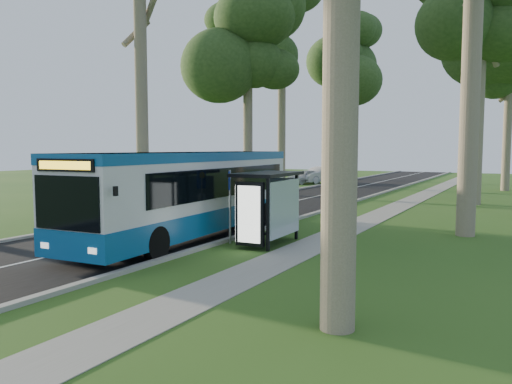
# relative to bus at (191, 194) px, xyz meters

# --- Properties ---
(ground) EXTENTS (120.00, 120.00, 0.00)m
(ground) POSITION_rel_bus_xyz_m (1.61, -0.55, -1.68)
(ground) COLOR #2B561B
(ground) RESTS_ON ground
(road) EXTENTS (7.00, 100.00, 0.02)m
(road) POSITION_rel_bus_xyz_m (-1.89, 9.45, -1.67)
(road) COLOR black
(road) RESTS_ON ground
(kerb_east) EXTENTS (0.25, 100.00, 0.12)m
(kerb_east) POSITION_rel_bus_xyz_m (1.61, 9.45, -1.62)
(kerb_east) COLOR #9E9B93
(kerb_east) RESTS_ON ground
(kerb_west) EXTENTS (0.25, 100.00, 0.12)m
(kerb_west) POSITION_rel_bus_xyz_m (-5.39, 9.45, -1.62)
(kerb_west) COLOR #9E9B93
(kerb_west) RESTS_ON ground
(centre_line) EXTENTS (0.12, 100.00, 0.00)m
(centre_line) POSITION_rel_bus_xyz_m (-1.89, 9.45, -1.66)
(centre_line) COLOR white
(centre_line) RESTS_ON road
(footpath) EXTENTS (1.50, 100.00, 0.02)m
(footpath) POSITION_rel_bus_xyz_m (4.61, 9.45, -1.67)
(footpath) COLOR gray
(footpath) RESTS_ON ground
(bus) EXTENTS (3.26, 12.37, 3.25)m
(bus) POSITION_rel_bus_xyz_m (0.00, 0.00, 0.00)
(bus) COLOR silver
(bus) RESTS_ON ground
(bus_stop_sign) EXTENTS (0.19, 0.35, 2.63)m
(bus_stop_sign) POSITION_rel_bus_xyz_m (1.91, -0.30, -0.05)
(bus_stop_sign) COLOR gray
(bus_stop_sign) RESTS_ON ground
(bus_shelter) EXTENTS (1.69, 3.01, 2.54)m
(bus_shelter) POSITION_rel_bus_xyz_m (3.21, -0.03, 0.11)
(bus_shelter) COLOR black
(bus_shelter) RESTS_ON ground
(litter_bin) EXTENTS (0.61, 0.61, 1.07)m
(litter_bin) POSITION_rel_bus_xyz_m (2.85, -0.18, -1.14)
(litter_bin) COLOR black
(litter_bin) RESTS_ON ground
(car_white) EXTENTS (2.79, 4.34, 1.37)m
(car_white) POSITION_rel_bus_xyz_m (-7.57, 28.83, -0.99)
(car_white) COLOR silver
(car_white) RESTS_ON ground
(car_silver) EXTENTS (3.42, 5.18, 1.61)m
(car_silver) POSITION_rel_bus_xyz_m (-6.60, 30.36, -0.88)
(car_silver) COLOR #B3B5BB
(car_silver) RESTS_ON ground
(tree_west_c) EXTENTS (5.20, 5.20, 15.99)m
(tree_west_c) POSITION_rel_bus_xyz_m (-7.39, 17.45, 10.16)
(tree_west_c) COLOR #7A6B56
(tree_west_c) RESTS_ON ground
(tree_west_d) EXTENTS (5.20, 5.20, 18.63)m
(tree_west_d) POSITION_rel_bus_xyz_m (-9.39, 27.45, 12.08)
(tree_west_d) COLOR #7A6B56
(tree_west_d) RESTS_ON ground
(tree_west_e) EXTENTS (5.20, 5.20, 16.96)m
(tree_west_e) POSITION_rel_bus_xyz_m (-6.89, 37.45, 10.86)
(tree_west_e) COLOR #7A6B56
(tree_west_e) RESTS_ON ground
(tree_east_c) EXTENTS (5.20, 5.20, 15.77)m
(tree_east_c) POSITION_rel_bus_xyz_m (8.41, 17.45, 10.00)
(tree_east_c) COLOR #7A6B56
(tree_east_c) RESTS_ON ground
(tree_east_d) EXTENTS (5.20, 5.20, 13.66)m
(tree_east_d) POSITION_rel_bus_xyz_m (9.61, 29.45, 8.45)
(tree_east_d) COLOR #7A6B56
(tree_east_d) RESTS_ON ground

